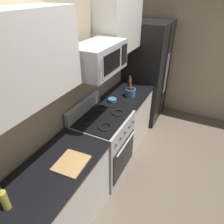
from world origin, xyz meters
TOP-DOWN VIEW (x-y plane):
  - ground_plane at (0.00, 0.00)m, footprint 16.00×16.00m
  - wall_back at (0.00, 1.03)m, footprint 8.00×0.10m
  - counter_left at (-1.02, 0.64)m, footprint 1.26×0.64m
  - range_oven at (-0.00, 0.65)m, footprint 0.76×0.68m
  - counter_right at (0.85, 0.64)m, footprint 0.91×0.64m
  - refrigerator at (1.77, 0.63)m, footprint 0.89×0.75m
  - wall_right at (2.31, 0.00)m, footprint 0.10×8.00m
  - microwave at (-0.00, 0.67)m, footprint 0.71×0.44m
  - upper_cabinets_left at (-1.03, 0.81)m, footprint 1.25×0.34m
  - upper_cabinets_right at (0.85, 0.81)m, footprint 0.90×0.34m
  - utensil_crock at (0.77, 0.56)m, footprint 0.16×0.16m
  - cutting_board at (-0.84, 0.53)m, footprint 0.33×0.30m
  - bottle_oil at (-1.45, 0.70)m, footprint 0.06×0.06m
  - bottle_soy at (1.00, 0.67)m, footprint 0.07×0.07m
  - prep_bowl at (0.48, 0.74)m, footprint 0.13×0.13m

SIDE VIEW (x-z plane):
  - ground_plane at x=0.00m, z-range 0.00..0.00m
  - counter_left at x=-1.02m, z-range 0.00..0.91m
  - counter_right at x=0.85m, z-range 0.00..0.91m
  - range_oven at x=0.00m, z-range -0.07..1.02m
  - cutting_board at x=-0.84m, z-range 0.91..0.93m
  - prep_bowl at x=0.48m, z-range 0.91..0.96m
  - refrigerator at x=1.77m, z-range 0.00..1.89m
  - utensil_crock at x=0.77m, z-range 0.81..1.14m
  - bottle_soy at x=1.00m, z-range 0.90..1.11m
  - bottle_oil at x=-1.45m, z-range 0.90..1.15m
  - wall_back at x=0.00m, z-range 0.00..2.60m
  - wall_right at x=2.31m, z-range 0.00..2.60m
  - microwave at x=0.00m, z-range 1.54..1.87m
  - upper_cabinets_right at x=0.85m, z-range 1.56..2.26m
  - upper_cabinets_left at x=-1.03m, z-range 1.56..2.26m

